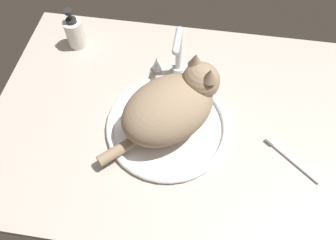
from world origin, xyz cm
name	(u,v)px	position (x,y,z in cm)	size (l,w,h in cm)	color
countertop	(189,122)	(0.00, 0.00, 1.50)	(122.32, 80.95, 3.00)	#ADA399
sink_basin	(168,125)	(-5.94, -3.58, 3.96)	(37.21, 37.21, 2.23)	white
faucet	(178,58)	(-5.94, 17.60, 10.69)	(17.38, 11.63, 19.61)	silver
cat	(174,105)	(-4.52, -2.20, 13.17)	(34.63, 34.13, 19.62)	#8C755B
soap_pump_bottle	(75,33)	(-42.98, 25.86, 8.58)	(6.38, 6.38, 15.12)	silver
toothbrush	(291,159)	(30.18, -9.17, 3.62)	(14.78, 12.53, 1.70)	silver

